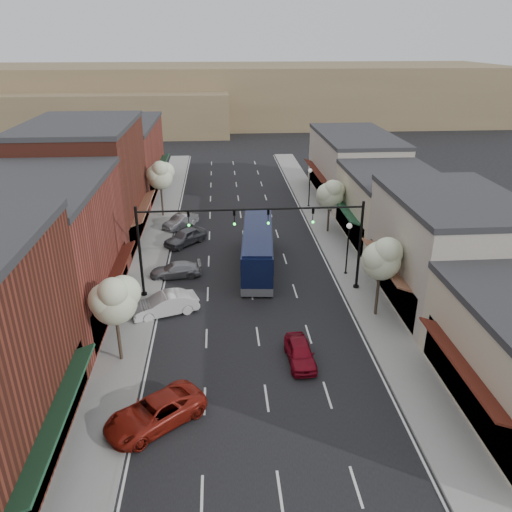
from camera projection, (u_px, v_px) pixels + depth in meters
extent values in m
plane|color=black|center=(260.00, 354.00, 30.31)|extent=(160.00, 160.00, 0.00)
cube|color=gray|center=(155.00, 242.00, 46.57)|extent=(2.80, 73.00, 0.15)
cube|color=gray|center=(332.00, 237.00, 47.72)|extent=(2.80, 73.00, 0.15)
cube|color=gray|center=(170.00, 242.00, 46.67)|extent=(0.25, 73.00, 0.17)
cube|color=gray|center=(317.00, 238.00, 47.63)|extent=(0.25, 73.00, 0.17)
cube|color=black|center=(45.00, 441.00, 21.67)|extent=(0.60, 11.90, 2.60)
cube|color=#1B452B|center=(58.00, 413.00, 21.12)|extent=(1.07, 9.80, 0.49)
cube|color=brown|center=(38.00, 254.00, 32.98)|extent=(9.00, 14.00, 9.00)
cube|color=#2D2D30|center=(25.00, 185.00, 31.08)|extent=(9.20, 14.10, 0.40)
cube|color=black|center=(108.00, 291.00, 34.44)|extent=(0.60, 11.90, 2.60)
cube|color=#4F1B12|center=(117.00, 271.00, 33.89)|extent=(1.07, 9.80, 0.49)
cube|color=maroon|center=(86.00, 185.00, 45.45)|extent=(9.00, 14.00, 10.50)
cube|color=#2D2D30|center=(78.00, 124.00, 43.24)|extent=(9.20, 14.10, 0.40)
cube|color=black|center=(137.00, 222.00, 47.21)|extent=(0.60, 11.90, 2.60)
cube|color=brown|center=(144.00, 207.00, 46.66)|extent=(1.07, 9.80, 0.49)
cube|color=brown|center=(119.00, 159.00, 60.54)|extent=(9.00, 18.00, 8.00)
cube|color=#2D2D30|center=(115.00, 124.00, 58.85)|extent=(9.20, 18.10, 0.40)
cube|color=black|center=(155.00, 178.00, 61.80)|extent=(0.60, 15.30, 2.60)
cube|color=#1B452B|center=(161.00, 166.00, 61.25)|extent=(1.07, 12.60, 0.49)
cube|color=black|center=(472.00, 389.00, 24.88)|extent=(0.60, 10.20, 2.60)
cube|color=#4F1B12|center=(461.00, 365.00, 24.22)|extent=(1.07, 8.40, 0.49)
cube|color=#AFA496|center=(448.00, 252.00, 35.21)|extent=(8.00, 12.00, 7.50)
cube|color=#2D2D30|center=(457.00, 198.00, 33.61)|extent=(8.20, 12.10, 0.40)
cube|color=black|center=(393.00, 281.00, 35.82)|extent=(0.60, 10.20, 2.60)
cube|color=brown|center=(385.00, 262.00, 35.16)|extent=(1.07, 8.40, 0.49)
cube|color=#B3A88E|center=(392.00, 209.00, 46.45)|extent=(8.00, 12.00, 6.00)
cube|color=#2D2D30|center=(396.00, 175.00, 45.16)|extent=(8.20, 12.10, 0.40)
cube|color=black|center=(352.00, 224.00, 46.77)|extent=(0.60, 10.20, 2.60)
cube|color=#1B452B|center=(344.00, 209.00, 46.11)|extent=(1.07, 8.40, 0.49)
cube|color=#AFA496|center=(354.00, 167.00, 59.02)|extent=(8.00, 16.00, 7.00)
cube|color=#2D2D30|center=(357.00, 136.00, 57.52)|extent=(8.20, 16.10, 0.40)
cube|color=black|center=(322.00, 183.00, 59.54)|extent=(0.60, 13.60, 2.60)
cube|color=#4F1B12|center=(316.00, 171.00, 58.87)|extent=(1.07, 11.20, 0.49)
cube|color=#7A6647|center=(227.00, 94.00, 109.96)|extent=(120.00, 30.00, 12.00)
cube|color=#7A6647|center=(101.00, 112.00, 98.12)|extent=(50.00, 20.00, 8.00)
cylinder|color=black|center=(356.00, 287.00, 38.09)|extent=(0.44, 0.44, 0.30)
cylinder|color=black|center=(360.00, 247.00, 36.73)|extent=(0.20, 0.20, 7.00)
cylinder|color=black|center=(308.00, 208.00, 35.21)|extent=(8.00, 0.14, 0.14)
imported|color=black|center=(313.00, 216.00, 35.48)|extent=(0.18, 0.46, 1.10)
sphere|color=#19E533|center=(313.00, 222.00, 35.54)|extent=(0.18, 0.18, 0.18)
imported|color=black|center=(268.00, 217.00, 35.26)|extent=(0.18, 0.46, 1.10)
sphere|color=#19E533|center=(268.00, 223.00, 35.32)|extent=(0.18, 0.18, 0.18)
cylinder|color=black|center=(144.00, 295.00, 36.99)|extent=(0.44, 0.44, 0.30)
cylinder|color=black|center=(140.00, 253.00, 35.64)|extent=(0.20, 0.20, 7.00)
cylinder|color=black|center=(194.00, 211.00, 34.66)|extent=(8.00, 0.14, 0.14)
imported|color=black|center=(189.00, 219.00, 34.87)|extent=(0.18, 0.46, 1.10)
sphere|color=#19E533|center=(189.00, 225.00, 34.94)|extent=(0.18, 0.18, 0.18)
imported|color=black|center=(234.00, 218.00, 35.09)|extent=(0.18, 0.46, 1.10)
sphere|color=#19E533|center=(234.00, 224.00, 35.15)|extent=(0.18, 0.18, 0.18)
cylinder|color=#47382B|center=(378.00, 292.00, 33.77)|extent=(0.20, 0.20, 3.71)
sphere|color=beige|center=(381.00, 261.00, 32.83)|extent=(2.60, 2.60, 2.60)
sphere|color=beige|center=(388.00, 252.00, 32.95)|extent=(2.00, 2.00, 2.00)
sphere|color=beige|center=(377.00, 258.00, 32.39)|extent=(1.90, 1.90, 1.90)
sphere|color=beige|center=(386.00, 251.00, 32.01)|extent=(1.70, 1.70, 1.70)
cylinder|color=#47382B|center=(328.00, 216.00, 48.44)|extent=(0.20, 0.20, 3.33)
sphere|color=beige|center=(330.00, 196.00, 47.60)|extent=(2.60, 2.60, 2.60)
sphere|color=beige|center=(334.00, 191.00, 47.74)|extent=(2.00, 2.00, 2.00)
sphere|color=beige|center=(326.00, 194.00, 47.17)|extent=(1.90, 1.90, 1.90)
sphere|color=beige|center=(332.00, 189.00, 46.81)|extent=(1.70, 1.70, 1.70)
cylinder|color=#47382B|center=(119.00, 335.00, 29.03)|extent=(0.20, 0.20, 3.52)
sphere|color=beige|center=(114.00, 302.00, 28.14)|extent=(2.60, 2.60, 2.60)
sphere|color=beige|center=(123.00, 293.00, 28.27)|extent=(2.00, 2.00, 2.00)
sphere|color=beige|center=(105.00, 300.00, 27.70)|extent=(1.90, 1.90, 1.90)
sphere|color=beige|center=(113.00, 293.00, 27.33)|extent=(1.70, 1.70, 1.70)
cylinder|color=#47382B|center=(162.00, 199.00, 52.67)|extent=(0.20, 0.20, 3.84)
sphere|color=beige|center=(160.00, 177.00, 51.70)|extent=(2.60, 2.60, 2.60)
sphere|color=beige|center=(165.00, 172.00, 51.82)|extent=(2.00, 2.00, 2.00)
sphere|color=beige|center=(156.00, 175.00, 51.26)|extent=(1.90, 1.90, 1.90)
sphere|color=beige|center=(160.00, 169.00, 50.87)|extent=(1.70, 1.70, 1.70)
cylinder|color=black|center=(345.00, 274.00, 40.38)|extent=(0.28, 0.28, 0.20)
cylinder|color=black|center=(347.00, 252.00, 39.61)|extent=(0.12, 0.12, 4.00)
sphere|color=white|center=(349.00, 226.00, 38.71)|extent=(0.44, 0.44, 0.44)
cylinder|color=black|center=(309.00, 206.00, 56.34)|extent=(0.28, 0.28, 0.20)
cylinder|color=black|center=(309.00, 190.00, 55.57)|extent=(0.12, 0.12, 4.00)
sphere|color=white|center=(310.00, 170.00, 54.67)|extent=(0.44, 0.44, 0.44)
cube|color=#0D1437|center=(258.00, 247.00, 40.95)|extent=(3.30, 11.10, 2.74)
cube|color=#595B60|center=(258.00, 262.00, 41.48)|extent=(3.33, 11.12, 0.64)
cube|color=black|center=(258.00, 243.00, 40.80)|extent=(3.29, 10.23, 1.00)
cube|color=#0D1437|center=(258.00, 231.00, 40.37)|extent=(3.08, 10.65, 0.23)
cube|color=black|center=(257.00, 270.00, 35.77)|extent=(1.90, 0.24, 1.09)
cylinder|color=black|center=(243.00, 283.00, 38.00)|extent=(0.37, 0.97, 0.95)
cylinder|color=black|center=(271.00, 283.00, 37.98)|extent=(0.37, 0.97, 0.95)
cylinder|color=black|center=(246.00, 246.00, 44.67)|extent=(0.37, 0.97, 0.95)
cylinder|color=black|center=(270.00, 246.00, 44.65)|extent=(0.37, 0.97, 0.95)
cylinder|color=black|center=(246.00, 252.00, 43.50)|extent=(0.37, 0.97, 0.95)
cylinder|color=black|center=(270.00, 252.00, 43.48)|extent=(0.37, 0.97, 0.95)
imported|color=maroon|center=(300.00, 353.00, 29.38)|extent=(1.67, 3.83, 1.28)
imported|color=maroon|center=(155.00, 413.00, 24.60)|extent=(5.49, 4.97, 1.42)
imported|color=silver|center=(165.00, 304.00, 34.43)|extent=(4.87, 3.01, 1.52)
imported|color=#949499|center=(176.00, 270.00, 39.88)|extent=(4.22, 2.08, 1.18)
imported|color=#57585E|center=(185.00, 237.00, 46.07)|extent=(4.28, 4.36, 1.48)
imported|color=gray|center=(181.00, 221.00, 50.15)|extent=(3.63, 4.02, 1.33)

